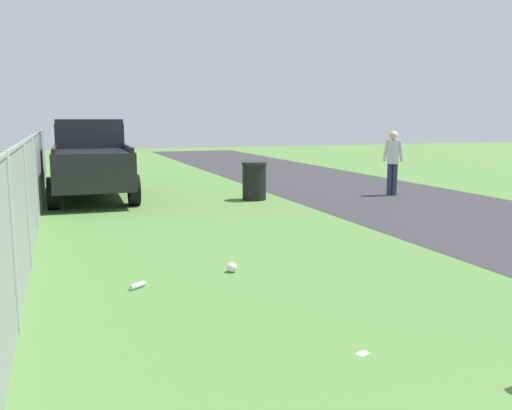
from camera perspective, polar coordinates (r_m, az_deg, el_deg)
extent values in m
cube|color=black|center=(15.21, -16.88, 4.03)|extent=(5.18, 1.97, 0.90)
cube|color=black|center=(15.78, -17.09, 7.20)|extent=(1.79, 1.75, 0.76)
cube|color=black|center=(15.78, -17.09, 7.20)|extent=(1.74, 1.78, 0.53)
cube|color=black|center=(14.05, -20.33, 5.56)|extent=(2.67, 0.14, 0.12)
cube|color=black|center=(14.10, -13.35, 5.89)|extent=(2.67, 0.14, 0.12)
cylinder|color=black|center=(16.95, -20.12, 2.63)|extent=(0.77, 0.28, 0.76)
cylinder|color=black|center=(16.99, -13.85, 2.94)|extent=(0.77, 0.28, 0.76)
cylinder|color=black|center=(13.58, -20.48, 1.17)|extent=(0.77, 0.28, 0.76)
cylinder|color=black|center=(13.64, -12.66, 1.55)|extent=(0.77, 0.28, 0.76)
cylinder|color=black|center=(14.21, -0.18, 2.37)|extent=(0.62, 0.62, 0.91)
cylinder|color=black|center=(14.17, -0.18, 4.37)|extent=(0.65, 0.65, 0.08)
cylinder|color=#2D3351|center=(15.53, 13.80, 2.61)|extent=(0.14, 0.14, 0.88)
cylinder|color=#2D3351|center=(15.53, 14.32, 2.59)|extent=(0.14, 0.14, 0.88)
cylinder|color=silver|center=(15.47, 14.17, 5.42)|extent=(0.30, 0.30, 0.66)
sphere|color=beige|center=(15.45, 14.23, 7.08)|extent=(0.24, 0.24, 0.24)
cylinder|color=silver|center=(15.47, 13.43, 5.57)|extent=(0.09, 0.18, 0.60)
cylinder|color=silver|center=(15.47, 14.92, 5.52)|extent=(0.09, 0.18, 0.60)
cylinder|color=#9EA3A8|center=(5.74, -24.20, -3.79)|extent=(0.07, 0.07, 1.80)
cylinder|color=#9EA3A8|center=(8.26, -22.92, -0.03)|extent=(0.07, 0.07, 1.80)
cylinder|color=#9EA3A8|center=(10.79, -22.23, 1.97)|extent=(0.07, 0.07, 1.80)
cylinder|color=#9EA3A8|center=(13.34, -21.81, 3.21)|extent=(0.07, 0.07, 1.80)
cylinder|color=#9EA3A8|center=(15.89, -21.52, 4.05)|extent=(0.07, 0.07, 1.80)
cylinder|color=#9EA3A8|center=(18.44, -21.31, 4.66)|extent=(0.07, 0.07, 1.80)
cube|color=#9EA3A8|center=(9.45, -22.85, 6.33)|extent=(17.92, 0.04, 0.04)
cube|color=gray|center=(9.52, -22.53, 1.10)|extent=(17.92, 0.01, 1.80)
cylinder|color=#B2D8BF|center=(7.03, -12.30, -8.23)|extent=(0.18, 0.22, 0.07)
cube|color=silver|center=(5.17, 11.11, -14.99)|extent=(0.13, 0.14, 0.01)
sphere|color=silver|center=(7.56, -2.55, -6.52)|extent=(0.14, 0.14, 0.14)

